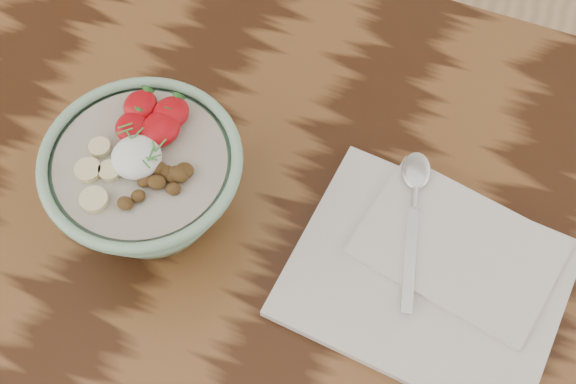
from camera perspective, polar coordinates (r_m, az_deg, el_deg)
name	(u,v)px	position (r cm, az deg, el deg)	size (l,w,h in cm)	color
table	(297,331)	(91.08, 0.67, -9.89)	(160.00, 90.00, 75.00)	#341A0D
breakfast_bowl	(147,181)	(81.94, -10.01, 0.76)	(19.93, 19.93, 13.02)	#85B391
napkin	(434,272)	(84.15, 10.32, -5.64)	(29.03, 24.91, 1.67)	silver
spoon	(415,192)	(86.52, 9.01, 0.01)	(6.52, 18.80, 0.99)	silver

